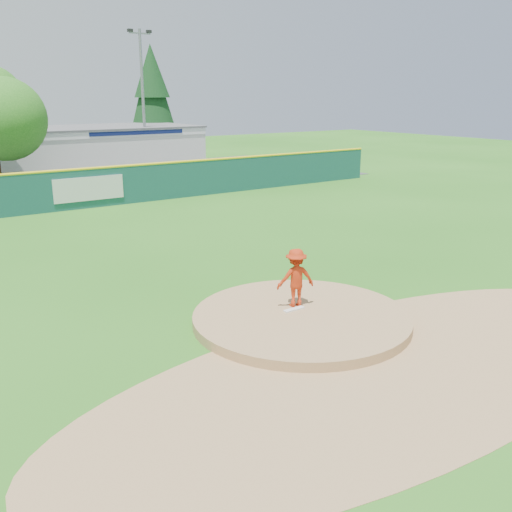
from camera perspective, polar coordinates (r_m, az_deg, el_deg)
ground at (r=14.61m, az=4.53°, el=-6.67°), size 120.00×120.00×0.00m
pitchers_mound at (r=14.61m, az=4.53°, el=-6.67°), size 5.50×5.50×0.50m
pitching_rubber at (r=14.73m, az=3.81°, el=-5.34°), size 0.60×0.15×0.04m
infield_dirt_arc at (r=12.66m, az=13.33°, el=-10.76°), size 15.40×15.40×0.01m
parking_lot at (r=38.76m, az=-21.86°, el=6.44°), size 44.00×16.00×0.02m
pitcher at (r=14.77m, az=4.00°, el=-2.18°), size 1.13×0.86×1.54m
van at (r=34.26m, az=-18.49°, el=6.96°), size 5.91×3.85×1.51m
pool_building_grp at (r=45.00m, az=-16.11°, el=10.23°), size 15.20×8.20×3.31m
outfield_fence at (r=30.00m, az=-17.93°, el=6.46°), size 40.00×0.14×2.07m
conifer_tree at (r=51.17m, az=-10.34°, el=15.55°), size 4.40×4.40×9.50m
light_pole_right at (r=43.14m, az=-11.25°, el=15.50°), size 1.75×0.25×10.00m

